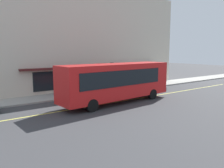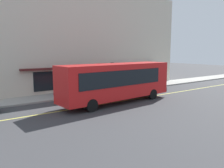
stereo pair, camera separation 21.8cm
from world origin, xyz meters
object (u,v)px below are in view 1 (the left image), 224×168
(pedestrian_waiting, at_px, (115,81))
(pedestrian_by_curb, at_px, (100,82))
(traffic_light, at_px, (112,70))
(pedestrian_at_corner, at_px, (79,81))
(bus, at_px, (118,81))

(pedestrian_waiting, bearing_deg, pedestrian_by_curb, 176.92)
(traffic_light, height_order, pedestrian_at_corner, traffic_light)
(pedestrian_by_curb, bearing_deg, traffic_light, -35.39)
(pedestrian_at_corner, height_order, pedestrian_waiting, pedestrian_at_corner)
(traffic_light, distance_m, pedestrian_waiting, 1.74)
(bus, bearing_deg, pedestrian_by_curb, 73.20)
(pedestrian_by_curb, bearing_deg, pedestrian_waiting, -3.08)
(pedestrian_waiting, bearing_deg, traffic_light, -141.43)
(bus, relative_size, pedestrian_by_curb, 6.47)
(pedestrian_at_corner, distance_m, pedestrian_waiting, 4.18)
(bus, bearing_deg, pedestrian_waiting, 55.70)
(bus, bearing_deg, traffic_light, 59.17)
(traffic_light, distance_m, pedestrian_at_corner, 3.92)
(bus, relative_size, traffic_light, 3.52)
(bus, distance_m, traffic_light, 5.20)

